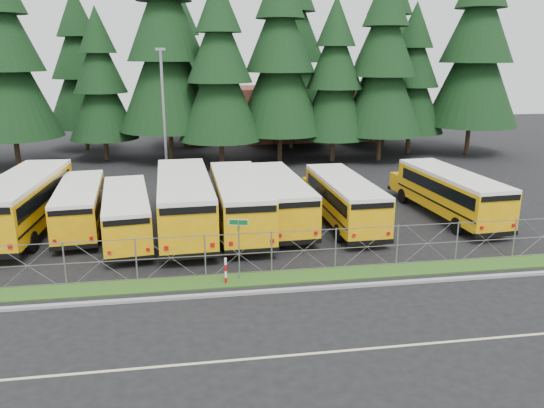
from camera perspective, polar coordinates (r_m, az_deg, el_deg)
The scene contains 30 objects.
ground at distance 25.59m, azimuth 1.83°, elevation -6.38°, with size 120.00×120.00×0.00m, color black.
curb at distance 22.78m, azimuth 3.30°, elevation -9.13°, with size 50.00×0.25×0.12m, color gray.
grass_verge at distance 24.05m, azimuth 2.59°, elevation -7.81°, with size 50.00×1.40×0.06m, color #1C4C15.
road_lane_line at distance 18.61m, azimuth 6.58°, elevation -15.51°, with size 50.00×0.12×0.01m, color beige.
chainlink_fence at distance 24.32m, azimuth 2.29°, elevation -5.07°, with size 44.00×0.10×2.00m, color gray, non-canonical shape.
brick_building at distance 64.50m, azimuth 0.49°, elevation 9.80°, with size 22.00×10.00×6.00m, color brown.
bus_0 at distance 32.69m, azimuth -24.90°, elevation 0.02°, with size 2.89×12.24×3.21m, color orange, non-canonical shape.
bus_1 at distance 32.08m, azimuth -19.87°, elevation -0.28°, with size 2.35×9.95×2.61m, color orange, non-canonical shape.
bus_2 at distance 29.68m, azimuth -15.36°, elevation -1.12°, with size 2.37×10.03×2.63m, color orange, non-canonical shape.
bus_3 at distance 30.10m, azimuth -9.41°, elevation 0.07°, with size 2.92×12.35×3.24m, color orange, non-canonical shape.
bus_4 at distance 30.20m, azimuth -3.58°, elevation 0.12°, with size 2.74×11.59×3.04m, color orange, non-canonical shape.
bus_5 at distance 31.14m, azimuth 0.54°, elevation 0.45°, with size 2.57×10.88×2.85m, color orange, non-canonical shape.
bus_6 at distance 31.35m, azimuth 7.55°, elevation 0.35°, with size 2.51×10.63×2.79m, color orange, non-canonical shape.
bus_east at distance 34.05m, azimuth 18.35°, elevation 0.98°, with size 2.58×10.94×2.87m, color orange, non-canonical shape.
street_sign at distance 23.08m, azimuth -3.59°, elevation -3.51°, with size 0.82×0.54×2.81m.
striped_bollard at distance 23.23m, azimuth -5.00°, elevation -7.20°, with size 0.11×0.11×1.20m, color #B20C0C.
light_standard at distance 40.31m, azimuth -11.56°, elevation 9.52°, with size 0.70×0.35×10.14m.
conifer_1 at distance 51.57m, azimuth -26.76°, elevation 13.61°, with size 8.31×8.31×18.38m, color black, non-canonical shape.
conifer_2 at distance 52.33m, azimuth -17.95°, elevation 12.06°, with size 6.31×6.31×13.95m, color black, non-canonical shape.
conifer_3 at distance 50.13m, azimuth -11.29°, elevation 15.92°, with size 9.11×9.11×20.14m, color black, non-canonical shape.
conifer_4 at distance 47.14m, azimuth -5.66°, elevation 13.84°, with size 7.37×7.37×16.30m, color black, non-canonical shape.
conifer_5 at distance 49.19m, azimuth 0.86°, elevation 15.02°, with size 8.18×8.18×18.08m, color black, non-canonical shape.
conifer_6 at distance 49.76m, azimuth 6.75°, elevation 13.02°, with size 6.68×6.68×14.78m, color black, non-canonical shape.
conifer_7 at distance 50.76m, azimuth 11.87°, elevation 14.22°, with size 7.77×7.77×17.19m, color black, non-canonical shape.
conifer_8 at distance 55.28m, azimuth 14.86°, elevation 12.81°, with size 6.62×6.62×14.64m, color black, non-canonical shape.
conifer_9 at distance 56.63m, azimuth 21.11°, elevation 14.96°, with size 8.94×8.94×19.77m, color black, non-canonical shape.
conifer_10 at distance 59.12m, azimuth -19.93°, elevation 13.33°, with size 7.34×7.34×16.23m, color black, non-canonical shape.
conifer_11 at distance 58.82m, azimuth -9.70°, elevation 14.18°, with size 7.49×7.49×16.56m, color black, non-canonical shape.
conifer_12 at distance 57.12m, azimuth 2.14°, elevation 15.94°, with size 8.93×8.93×19.75m, color black, non-canonical shape.
conifer_13 at distance 59.51m, azimuth 12.29°, elevation 15.45°, with size 8.79×8.79×19.44m, color black, non-canonical shape.
Camera 1 is at (-4.48, -23.30, 9.61)m, focal length 35.00 mm.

